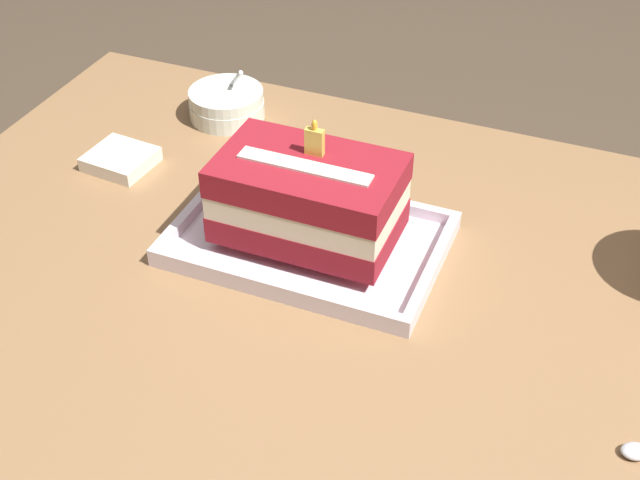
{
  "coord_description": "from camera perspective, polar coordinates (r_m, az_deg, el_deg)",
  "views": [
    {
      "loc": [
        0.28,
        -0.72,
        1.36
      ],
      "look_at": [
        -0.02,
        0.02,
        0.72
      ],
      "focal_mm": 47.81,
      "sensor_mm": 36.0,
      "label": 1
    }
  ],
  "objects": [
    {
      "name": "dining_table",
      "position": [
        1.08,
        0.74,
        -6.04
      ],
      "size": [
        1.14,
        0.79,
        0.69
      ],
      "color": "olive",
      "rests_on": "ground_plane"
    },
    {
      "name": "foil_tray",
      "position": [
        1.05,
        -0.76,
        -0.11
      ],
      "size": [
        0.33,
        0.22,
        0.02
      ],
      "color": "silver",
      "rests_on": "dining_table"
    },
    {
      "name": "birthday_cake",
      "position": [
        1.01,
        -0.79,
        2.85
      ],
      "size": [
        0.21,
        0.13,
        0.15
      ],
      "color": "maroon",
      "rests_on": "foil_tray"
    },
    {
      "name": "bowl_stack",
      "position": [
        1.31,
        -6.27,
        9.04
      ],
      "size": [
        0.11,
        0.11,
        0.08
      ],
      "color": "silver",
      "rests_on": "dining_table"
    },
    {
      "name": "napkin_pile",
      "position": [
        1.23,
        -13.2,
        5.28
      ],
      "size": [
        0.09,
        0.09,
        0.02
      ],
      "color": "silver",
      "rests_on": "dining_table"
    }
  ]
}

